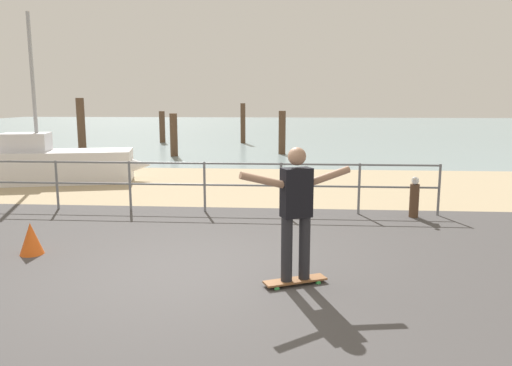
% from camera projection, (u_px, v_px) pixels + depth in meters
% --- Properties ---
extents(ground_plane, '(24.00, 10.00, 0.04)m').
position_uv_depth(ground_plane, '(178.00, 305.00, 5.51)').
color(ground_plane, '#474444').
rests_on(ground_plane, ground).
extents(beach_strip, '(24.00, 6.00, 0.04)m').
position_uv_depth(beach_strip, '(245.00, 185.00, 13.37)').
color(beach_strip, tan).
rests_on(beach_strip, ground).
extents(sea_surface, '(72.00, 50.00, 0.04)m').
position_uv_depth(sea_surface, '(277.00, 128.00, 40.90)').
color(sea_surface, '#849EA3').
rests_on(sea_surface, ground).
extents(railing_fence, '(10.99, 0.05, 1.05)m').
position_uv_depth(railing_fence, '(167.00, 179.00, 10.01)').
color(railing_fence, slate).
rests_on(railing_fence, ground).
extents(sailboat, '(5.06, 2.42, 4.60)m').
position_uv_depth(sailboat, '(56.00, 164.00, 13.59)').
color(sailboat, silver).
rests_on(sailboat, ground).
extents(skateboard, '(0.81, 0.51, 0.08)m').
position_uv_depth(skateboard, '(295.00, 281.00, 6.06)').
color(skateboard, brown).
rests_on(skateboard, ground).
extents(skateboarder, '(1.35, 0.68, 1.65)m').
position_uv_depth(skateboarder, '(296.00, 206.00, 5.91)').
color(skateboarder, '#26262B').
rests_on(skateboarder, skateboard).
extents(bollard_short, '(0.18, 0.18, 0.68)m').
position_uv_depth(bollard_short, '(414.00, 201.00, 9.53)').
color(bollard_short, '#513826').
rests_on(bollard_short, ground).
extents(seagull, '(0.23, 0.48, 0.18)m').
position_uv_depth(seagull, '(415.00, 180.00, 9.44)').
color(seagull, white).
rests_on(seagull, bollard_short).
extents(groyne_post_0, '(0.35, 0.35, 2.39)m').
position_uv_depth(groyne_post_0, '(81.00, 126.00, 21.35)').
color(groyne_post_0, '#513826').
rests_on(groyne_post_0, ground).
extents(groyne_post_1, '(0.31, 0.31, 1.71)m').
position_uv_depth(groyne_post_1, '(162.00, 127.00, 26.39)').
color(groyne_post_1, '#513826').
rests_on(groyne_post_1, ground).
extents(groyne_post_2, '(0.31, 0.31, 1.76)m').
position_uv_depth(groyne_post_2, '(174.00, 135.00, 19.91)').
color(groyne_post_2, '#513826').
rests_on(groyne_post_2, ground).
extents(groyne_post_3, '(0.26, 0.26, 2.13)m').
position_uv_depth(groyne_post_3, '(243.00, 123.00, 26.01)').
color(groyne_post_3, '#513826').
rests_on(groyne_post_3, ground).
extents(groyne_post_4, '(0.30, 0.30, 1.85)m').
position_uv_depth(groyne_post_4, '(282.00, 133.00, 20.65)').
color(groyne_post_4, '#513826').
rests_on(groyne_post_4, ground).
extents(traffic_cone, '(0.36, 0.36, 0.50)m').
position_uv_depth(traffic_cone, '(31.00, 239.00, 7.23)').
color(traffic_cone, '#E55919').
rests_on(traffic_cone, ground).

